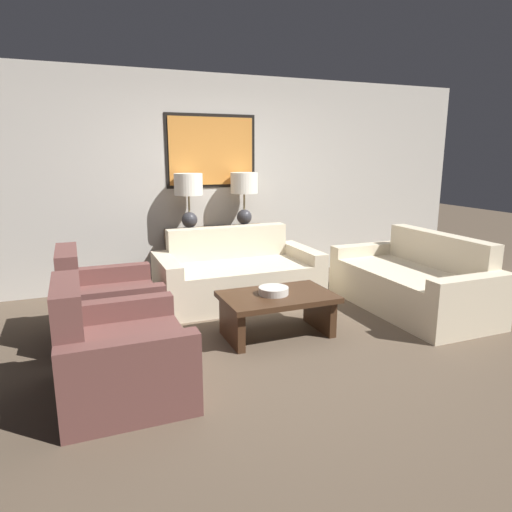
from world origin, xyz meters
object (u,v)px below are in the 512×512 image
Objects in this scene: console_table at (218,256)px; couch_by_side at (413,284)px; coffee_table at (277,306)px; decorative_bowl at (274,291)px; table_lamp_right at (244,190)px; armchair_near_camera at (118,357)px; table_lamp_left at (189,192)px; armchair_near_back_wall at (106,307)px; couch_by_back_wall at (237,277)px.

console_table is 2.41m from couch_by_side.
decorative_bowl is (-0.03, 0.01, 0.15)m from coffee_table.
couch_by_side reaches higher than console_table.
table_lamp_right is 0.38× the size of couch_by_side.
console_table is at bearing 58.58° from armchair_near_camera.
table_lamp_left reaches higher than couch_by_side.
couch_by_side is at bearing -7.54° from armchair_near_back_wall.
armchair_near_back_wall is (-1.12, -1.30, -0.93)m from table_lamp_left.
console_table is 2.85m from armchair_near_camera.
table_lamp_right reaches higher than decorative_bowl.
coffee_table is (-0.37, -1.87, -0.92)m from table_lamp_right.
armchair_near_back_wall is (-3.18, 0.42, 0.00)m from couch_by_side.
table_lamp_right is at bearing 35.02° from armchair_near_back_wall.
table_lamp_left is 2.83m from couch_by_side.
couch_by_back_wall is at bearing -90.00° from console_table.
console_table is 1.85m from decorative_bowl.
armchair_near_back_wall reaches higher than console_table.
console_table is at bearing 90.00° from couch_by_back_wall.
couch_by_side is 1.86× the size of armchair_near_camera.
console_table is 1.87m from coffee_table.
couch_by_side is (1.33, -1.72, -0.93)m from table_lamp_right.
couch_by_side is (1.69, -0.99, 0.00)m from couch_by_back_wall.
couch_by_back_wall and couch_by_side have the same top height.
couch_by_back_wall is (-0.36, -0.73, -0.93)m from table_lamp_right.
table_lamp_left is 2.03m from decorative_bowl.
console_table is 1.33× the size of armchair_near_camera.
table_lamp_right reaches higher than couch_by_side.
couch_by_back_wall is 1.00× the size of couch_by_side.
couch_by_side is at bearing -52.30° from table_lamp_right.
console_table reaches higher than coffee_table.
armchair_near_back_wall reaches higher than coffee_table.
console_table is 0.74m from couch_by_back_wall.
armchair_near_camera is at bearing -158.96° from coffee_table.
coffee_table is at bearing 21.04° from armchair_near_camera.
couch_by_back_wall reaches higher than decorative_bowl.
table_lamp_left is at bearing 65.23° from armchair_near_camera.
console_table is at bearing 134.55° from couch_by_side.
table_lamp_left is at bearing 180.00° from table_lamp_right.
armchair_near_back_wall is (-1.48, 0.57, -0.01)m from coffee_table.
armchair_near_camera reaches higher than coffee_table.
table_lamp_left is 2.84m from armchair_near_camera.
armchair_near_back_wall is (-1.85, -1.30, -0.93)m from table_lamp_right.
coffee_table is at bearing -101.25° from table_lamp_right.
coffee_table is (-0.01, -1.13, 0.01)m from couch_by_back_wall.
table_lamp_left and table_lamp_right have the same top height.
armchair_near_camera is at bearing -121.42° from console_table.
console_table is 1.97m from armchair_near_back_wall.
decorative_bowl is at bearing 157.36° from coffee_table.
table_lamp_left is (-0.36, 0.00, 0.84)m from console_table.
armchair_near_camera is at bearing -114.77° from table_lamp_left.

